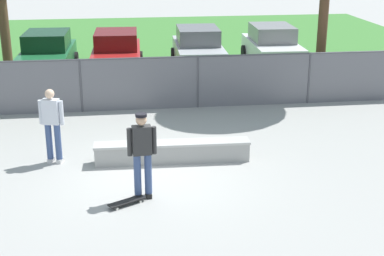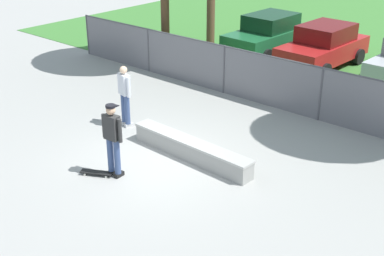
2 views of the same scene
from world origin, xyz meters
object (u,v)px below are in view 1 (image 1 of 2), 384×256
Objects in this scene: car_green at (47,54)px; car_white at (272,46)px; skateboard at (127,202)px; bystander at (52,123)px; car_silver at (198,48)px; car_red at (117,53)px; concrete_ledge at (172,152)px; skateboarder at (142,152)px.

car_white is (9.00, 0.45, 0.00)m from car_green.
skateboard is 11.91m from car_green.
bystander is at bearing -129.76° from car_white.
car_white is at bearing 3.07° from car_silver.
car_green is 1.00× the size of car_white.
car_white is at bearing 5.86° from car_red.
car_red is 2.34× the size of bystander.
car_silver reaches higher than concrete_ledge.
bystander reaches higher than car_silver.
car_silver is at bearing 75.01° from skateboard.
car_green and car_silver have the same top height.
car_red is (-1.23, 9.20, 0.58)m from concrete_ledge.
concrete_ledge is 4.68× the size of skateboard.
car_green and car_white have the same top height.
bystander reaches higher than car_red.
skateboarder is 0.43× the size of car_white.
bystander is (-1.57, -8.88, 0.17)m from car_red.
concrete_ledge is at bearing -6.64° from bystander.
skateboarder reaches higher than car_white.
skateboarder is at bearing -74.76° from car_green.
concrete_ledge is at bearing 67.10° from skateboarder.
bystander is at bearing -83.26° from car_green.
car_white is at bearing 62.51° from concrete_ledge.
car_green is (-2.72, 11.57, 0.77)m from skateboard.
car_red is (2.64, -0.21, 0.00)m from car_green.
car_red is at bearing -174.14° from car_white.
skateboard is at bearing -56.44° from bystander.
car_red is at bearing -4.46° from car_green.
skateboard is at bearing -89.57° from car_red.
skateboarder reaches higher than car_green.
concrete_ledge is 9.91m from car_silver.
bystander reaches higher than concrete_ledge.
skateboarder reaches higher than car_silver.
car_red is at bearing 92.27° from skateboarder.
car_silver is at bearing 78.20° from concrete_ledge.
car_green is 1.00× the size of car_red.
car_green is 2.65m from car_red.
car_silver is at bearing -176.93° from car_white.
skateboarder reaches higher than concrete_ledge.
bystander reaches higher than car_white.
skateboard is 0.19× the size of car_red.
skateboarder is 11.10m from car_red.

